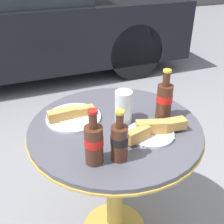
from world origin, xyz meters
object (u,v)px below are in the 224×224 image
cola_bottle_center (94,143)px  parked_car (17,20)px  cola_bottle_left (119,141)px  lunch_plate_far (153,130)px  bistro_table (115,152)px  cola_bottle_right (164,99)px  lunch_plate_near (72,116)px  drinking_glass (123,108)px

cola_bottle_center → parked_car: size_ratio=0.06×
cola_bottle_left → lunch_plate_far: bearing=24.8°
bistro_table → parked_car: 2.81m
cola_bottle_right → lunch_plate_far: (-0.11, -0.12, -0.07)m
cola_bottle_left → parked_car: 3.02m
bistro_table → lunch_plate_near: (-0.17, 0.13, 0.17)m
bistro_table → lunch_plate_near: 0.27m
lunch_plate_far → lunch_plate_near: bearing=138.7°
bistro_table → lunch_plate_near: bearing=142.8°
bistro_table → parked_car: size_ratio=0.20×
parked_car → lunch_plate_far: bearing=-83.4°
bistro_table → lunch_plate_near: size_ratio=3.08×
bistro_table → cola_bottle_right: bearing=-2.9°
bistro_table → lunch_plate_far: lunch_plate_far is taller
lunch_plate_far → cola_bottle_left: bearing=-155.2°
cola_bottle_left → lunch_plate_far: (0.19, 0.09, -0.06)m
drinking_glass → lunch_plate_far: 0.18m
cola_bottle_left → lunch_plate_near: (-0.10, 0.34, -0.07)m
cola_bottle_left → lunch_plate_far: cola_bottle_left is taller
parked_car → cola_bottle_center: bearing=-89.0°
cola_bottle_right → drinking_glass: 0.19m
bistro_table → drinking_glass: (0.05, 0.03, 0.22)m
lunch_plate_near → drinking_glass: bearing=-24.4°
cola_bottle_left → drinking_glass: 0.27m
drinking_glass → cola_bottle_left: bearing=-116.3°
drinking_glass → parked_car: (-0.27, 2.77, -0.16)m
cola_bottle_right → cola_bottle_center: cola_bottle_right is taller
drinking_glass → lunch_plate_near: drinking_glass is taller
lunch_plate_near → lunch_plate_far: 0.38m
cola_bottle_right → cola_bottle_center: (-0.40, -0.19, -0.01)m
cola_bottle_left → cola_bottle_center: cola_bottle_center is taller
bistro_table → cola_bottle_left: (-0.07, -0.22, 0.23)m
bistro_table → drinking_glass: drinking_glass is taller
cola_bottle_right → drinking_glass: cola_bottle_right is taller
bistro_table → cola_bottle_center: cola_bottle_center is taller
cola_bottle_left → parked_car: bearing=92.8°
cola_bottle_left → cola_bottle_center: 0.09m
cola_bottle_center → bistro_table: bearing=51.0°
cola_bottle_left → cola_bottle_right: bearing=33.7°
bistro_table → lunch_plate_far: 0.25m
bistro_table → cola_bottle_left: cola_bottle_left is taller
drinking_glass → lunch_plate_near: size_ratio=0.58×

